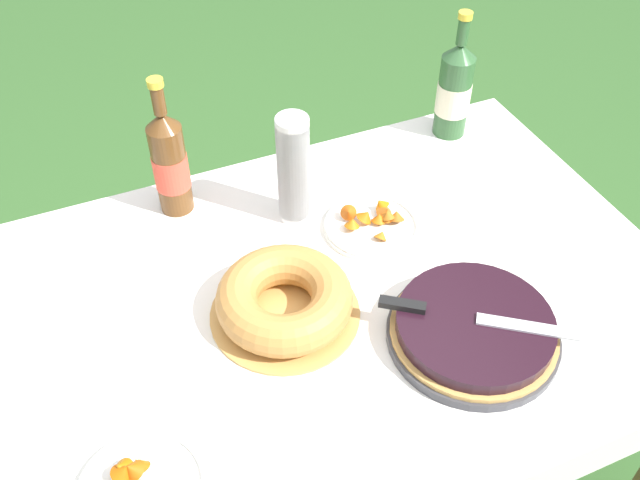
# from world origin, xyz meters

# --- Properties ---
(garden_table) EXTENTS (1.50, 0.97, 0.75)m
(garden_table) POSITION_xyz_m (0.00, 0.00, 0.67)
(garden_table) COLOR brown
(garden_table) RESTS_ON ground_plane
(tablecloth) EXTENTS (1.51, 0.98, 0.10)m
(tablecloth) POSITION_xyz_m (0.00, 0.00, 0.74)
(tablecloth) COLOR white
(tablecloth) RESTS_ON garden_table
(berry_tart) EXTENTS (0.33, 0.33, 0.06)m
(berry_tart) POSITION_xyz_m (0.25, -0.21, 0.78)
(berry_tart) COLOR #38383D
(berry_tart) RESTS_ON tablecloth
(serving_knife) EXTENTS (0.32, 0.24, 0.01)m
(serving_knife) POSITION_xyz_m (0.22, -0.19, 0.81)
(serving_knife) COLOR silver
(serving_knife) RESTS_ON berry_tart
(bundt_cake) EXTENTS (0.30, 0.30, 0.09)m
(bundt_cake) POSITION_xyz_m (-0.06, -0.01, 0.79)
(bundt_cake) COLOR tan
(bundt_cake) RESTS_ON tablecloth
(cup_stack) EXTENTS (0.07, 0.07, 0.27)m
(cup_stack) POSITION_xyz_m (0.06, 0.26, 0.88)
(cup_stack) COLOR white
(cup_stack) RESTS_ON tablecloth
(cider_bottle_green) EXTENTS (0.09, 0.09, 0.33)m
(cider_bottle_green) POSITION_xyz_m (0.56, 0.40, 0.88)
(cider_bottle_green) COLOR #2D562D
(cider_bottle_green) RESTS_ON tablecloth
(cider_bottle_amber) EXTENTS (0.08, 0.08, 0.34)m
(cider_bottle_amber) POSITION_xyz_m (-0.17, 0.39, 0.88)
(cider_bottle_amber) COLOR brown
(cider_bottle_amber) RESTS_ON tablecloth
(snack_plate_left) EXTENTS (0.22, 0.22, 0.06)m
(snack_plate_left) POSITION_xyz_m (0.21, 0.15, 0.76)
(snack_plate_left) COLOR white
(snack_plate_left) RESTS_ON tablecloth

